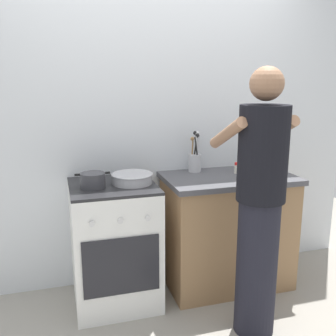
# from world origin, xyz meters

# --- Properties ---
(ground) EXTENTS (6.00, 6.00, 0.00)m
(ground) POSITION_xyz_m (0.00, 0.00, 0.00)
(ground) COLOR gray
(back_wall) EXTENTS (3.20, 0.10, 2.50)m
(back_wall) POSITION_xyz_m (0.20, 0.50, 1.25)
(back_wall) COLOR silver
(back_wall) RESTS_ON ground
(countertop) EXTENTS (1.00, 0.60, 0.90)m
(countertop) POSITION_xyz_m (0.55, 0.15, 0.45)
(countertop) COLOR #99724C
(countertop) RESTS_ON ground
(stove_range) EXTENTS (0.60, 0.62, 0.90)m
(stove_range) POSITION_xyz_m (-0.35, 0.15, 0.45)
(stove_range) COLOR white
(stove_range) RESTS_ON ground
(pot) EXTENTS (0.24, 0.17, 0.10)m
(pot) POSITION_xyz_m (-0.49, 0.10, 0.95)
(pot) COLOR #38383D
(pot) RESTS_ON stove_range
(mixing_bowl) EXTENTS (0.30, 0.30, 0.07)m
(mixing_bowl) POSITION_xyz_m (-0.21, 0.14, 0.94)
(mixing_bowl) COLOR #B7B7BC
(mixing_bowl) RESTS_ON stove_range
(utensil_crock) EXTENTS (0.10, 0.10, 0.33)m
(utensil_crock) POSITION_xyz_m (0.34, 0.35, 1.00)
(utensil_crock) COLOR silver
(utensil_crock) RESTS_ON countertop
(spice_bottle) EXTENTS (0.04, 0.04, 0.09)m
(spice_bottle) POSITION_xyz_m (0.64, 0.20, 0.94)
(spice_bottle) COLOR silver
(spice_bottle) RESTS_ON countertop
(oil_bottle) EXTENTS (0.06, 0.06, 0.22)m
(oil_bottle) POSITION_xyz_m (0.80, 0.12, 0.99)
(oil_bottle) COLOR gold
(oil_bottle) RESTS_ON countertop
(person) EXTENTS (0.41, 0.50, 1.70)m
(person) POSITION_xyz_m (0.47, -0.46, 0.86)
(person) COLOR black
(person) RESTS_ON ground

